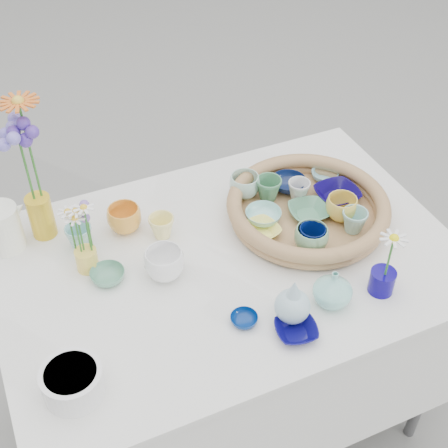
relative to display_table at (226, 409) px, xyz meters
name	(u,v)px	position (x,y,z in m)	size (l,w,h in m)	color
ground	(226,409)	(0.00, 0.00, 0.00)	(80.00, 80.00, 0.00)	gray
display_table	(226,409)	(0.00, 0.00, 0.00)	(1.26, 0.86, 0.77)	silver
wicker_tray	(308,209)	(0.28, 0.05, 0.80)	(0.47, 0.47, 0.08)	olive
tray_ceramic_0	(289,184)	(0.29, 0.18, 0.80)	(0.11, 0.11, 0.03)	#0C183F
tray_ceramic_1	(337,194)	(0.40, 0.08, 0.80)	(0.13, 0.13, 0.03)	#0A0240
tray_ceramic_2	(341,208)	(0.36, 0.00, 0.82)	(0.09, 0.09, 0.07)	#E6C24D
tray_ceramic_3	(308,212)	(0.28, 0.04, 0.80)	(0.11, 0.11, 0.03)	#508A69
tray_ceramic_4	(311,239)	(0.21, -0.08, 0.82)	(0.09, 0.09, 0.07)	#6B9F78
tray_ceramic_5	(263,216)	(0.15, 0.08, 0.80)	(0.10, 0.10, 0.03)	#94D6D3
tray_ceramic_6	(245,186)	(0.15, 0.20, 0.82)	(0.09, 0.09, 0.07)	#A4CEBF
tray_ceramic_7	(299,191)	(0.29, 0.12, 0.81)	(0.07, 0.07, 0.06)	silver
tray_ceramic_8	(325,175)	(0.41, 0.18, 0.80)	(0.08, 0.08, 0.03)	#83BAC8
tray_ceramic_9	(312,238)	(0.22, -0.07, 0.82)	(0.07, 0.07, 0.07)	#041145
tray_ceramic_10	(261,231)	(0.12, 0.03, 0.80)	(0.10, 0.10, 0.03)	#FFF46C
tray_ceramic_11	(354,221)	(0.36, -0.06, 0.82)	(0.07, 0.07, 0.07)	#8AC0B8
tray_ceramic_12	(268,189)	(0.21, 0.16, 0.82)	(0.08, 0.08, 0.07)	#448259
loose_ceramic_0	(124,219)	(-0.22, 0.22, 0.80)	(0.10, 0.10, 0.08)	gold
loose_ceramic_1	(162,227)	(-0.13, 0.15, 0.80)	(0.07, 0.07, 0.07)	#FFF08E
loose_ceramic_2	(108,276)	(-0.32, 0.05, 0.78)	(0.09, 0.09, 0.03)	#5A9679
loose_ceramic_3	(164,264)	(-0.18, 0.00, 0.81)	(0.11, 0.11, 0.08)	white
loose_ceramic_4	(244,320)	(-0.06, -0.23, 0.78)	(0.07, 0.07, 0.02)	navy
loose_ceramic_5	(79,237)	(-0.36, 0.21, 0.80)	(0.07, 0.07, 0.07)	#87C5C0
loose_ceramic_6	(296,330)	(0.04, -0.31, 0.78)	(0.10, 0.10, 0.03)	#0A0854
fluted_bowl	(73,382)	(-0.49, -0.25, 0.80)	(0.14, 0.14, 0.07)	white
bud_vase_paleblue	(293,300)	(0.06, -0.26, 0.83)	(0.09, 0.09, 0.14)	#A3C5D0
bud_vase_seafoam	(333,288)	(0.18, -0.26, 0.82)	(0.10, 0.10, 0.10)	#87D3C6
bud_vase_cobalt	(382,281)	(0.31, -0.27, 0.80)	(0.07, 0.07, 0.07)	#0A006D
single_daisy	(389,257)	(0.31, -0.28, 0.89)	(0.08, 0.08, 0.14)	white
tall_vase_yellow	(41,216)	(-0.44, 0.30, 0.83)	(0.07, 0.07, 0.13)	gold
gerbera	(31,151)	(-0.42, 0.31, 1.04)	(0.12, 0.12, 0.31)	orange
hydrangea	(26,167)	(-0.44, 0.30, 1.00)	(0.09, 0.09, 0.30)	#5031A3
white_pitcher	(3,228)	(-0.54, 0.29, 0.83)	(0.14, 0.10, 0.13)	white
daisy_cup	(87,259)	(-0.36, 0.11, 0.80)	(0.06, 0.06, 0.06)	#F2D04F
daisy_posy	(80,227)	(-0.36, 0.12, 0.91)	(0.08, 0.08, 0.16)	white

